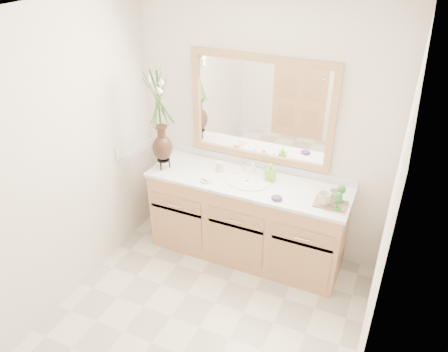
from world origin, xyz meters
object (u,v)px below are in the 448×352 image
at_px(flower_vase, 159,108).
at_px(tray, 331,204).
at_px(tumbler, 220,166).
at_px(soap_bottle, 271,173).

relative_size(flower_vase, tray, 3.28).
height_order(flower_vase, tumbler, flower_vase).
bearing_deg(soap_bottle, flower_vase, -161.38).
bearing_deg(tray, flower_vase, 179.81).
relative_size(flower_vase, soap_bottle, 5.95).
height_order(tumbler, tray, tumbler).
xyz_separation_m(flower_vase, tray, (1.56, 0.02, -0.59)).
xyz_separation_m(tumbler, tray, (1.06, -0.14, -0.04)).
distance_m(flower_vase, soap_bottle, 1.13).
height_order(flower_vase, tray, flower_vase).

